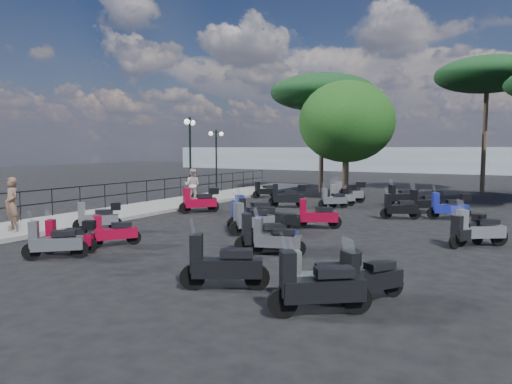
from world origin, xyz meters
The scene contains 40 objects.
ground centered at (0.00, 0.00, 0.00)m, with size 120.00×120.00×0.00m, color black.
sidewalk centered at (-6.50, 3.00, 0.07)m, with size 3.00×30.00×0.15m, color slate.
railing centered at (-7.80, 2.80, 0.90)m, with size 0.04×26.04×1.10m.
lamp_post_1 centered at (-7.05, 6.14, 2.65)m, with size 0.64×1.24×4.39m.
lamp_post_2 centered at (-7.26, 8.98, 2.33)m, with size 0.45×1.11×3.82m.
woman centered at (-5.95, -4.86, 1.04)m, with size 0.65×0.43×1.77m, color brown.
pedestrian_far centered at (-6.02, 4.92, 0.98)m, with size 0.81×0.63×1.67m, color #C0A3A1.
scooter_1 centered at (-1.98, -6.32, 0.45)m, with size 1.25×1.17×1.29m.
scooter_2 centered at (-4.08, -2.97, 0.49)m, with size 1.25×1.29×1.30m.
scooter_3 centered at (-3.70, 2.37, 0.55)m, with size 1.25×1.56×1.46m.
scooter_4 centered at (-4.08, 2.96, 0.52)m, with size 1.53×1.09×1.37m.
scooter_5 centered at (-4.12, 9.25, 0.43)m, with size 0.96×1.34×1.23m.
scooter_6 centered at (-2.16, -5.69, 0.45)m, with size 1.33×0.94×1.20m.
scooter_7 centered at (-1.81, -4.46, 0.42)m, with size 0.94×1.32×1.21m.
scooter_8 centered at (0.25, -0.12, 0.47)m, with size 1.13×1.40×1.35m.
scooter_9 centered at (0.81, -0.86, 0.48)m, with size 1.08×1.51×1.39m.
scooter_10 centered at (-1.06, 5.90, 0.56)m, with size 1.73×1.01×1.48m.
scooter_11 centered at (0.94, 9.17, 0.55)m, with size 1.47×1.35×1.45m.
scooter_12 centered at (3.23, -6.35, 0.50)m, with size 1.66×1.03×1.45m.
scooter_13 centered at (2.82, -3.18, 0.44)m, with size 1.56×0.67×1.27m.
scooter_14 centered at (0.68, -0.28, 0.51)m, with size 1.68×1.02×1.46m.
scooter_15 centered at (-0.01, 0.64, 0.52)m, with size 1.25×1.54×1.48m.
scooter_16 centered at (0.95, 6.80, 0.47)m, with size 1.23×1.18×1.24m.
scooter_17 centered at (1.14, 7.52, 0.53)m, with size 0.97×1.65×1.41m.
scooter_18 centered at (5.44, -6.77, 0.50)m, with size 1.53×1.19×1.45m.
scooter_19 centered at (2.45, -2.37, 0.45)m, with size 1.27×1.01×1.19m.
scooter_20 centered at (2.47, -2.97, 0.53)m, with size 1.44×1.26×1.39m.
scooter_21 centered at (2.27, 1.21, 0.47)m, with size 1.59×0.89×1.35m.
scooter_22 centered at (5.02, 7.13, 0.51)m, with size 1.38×1.25×1.35m.
scooter_23 centered at (3.49, 9.43, 0.47)m, with size 1.26×1.27×1.34m.
scooter_24 centered at (5.23, -6.05, 0.47)m, with size 1.35×1.06×1.25m.
scooter_25 centered at (6.02, -5.61, 0.44)m, with size 0.97×1.38×1.26m.
scooter_26 centered at (7.21, 0.53, 0.46)m, with size 0.90×1.39×1.21m.
scooter_27 centered at (7.48, 0.75, 0.48)m, with size 1.49×1.09×1.38m.
scooter_28 centered at (4.40, 4.84, 0.46)m, with size 1.47×0.98×1.32m.
scooter_29 centered at (6.16, 5.84, 0.52)m, with size 1.62×0.93×1.38m.
broadleaf_tree centered at (0.03, 11.31, 4.35)m, with size 5.42×5.42×6.66m.
pine_0 centered at (6.75, 18.14, 7.36)m, with size 6.29×6.29×8.49m.
pine_2 centered at (-2.49, 14.04, 6.40)m, with size 6.68×6.68×7.58m.
distant_hills centered at (0.00, 45.00, 1.50)m, with size 70.00×8.00×3.00m, color gray.
Camera 1 is at (8.20, -13.88, 2.86)m, focal length 32.00 mm.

